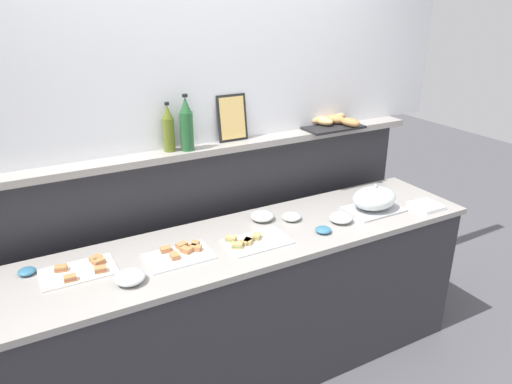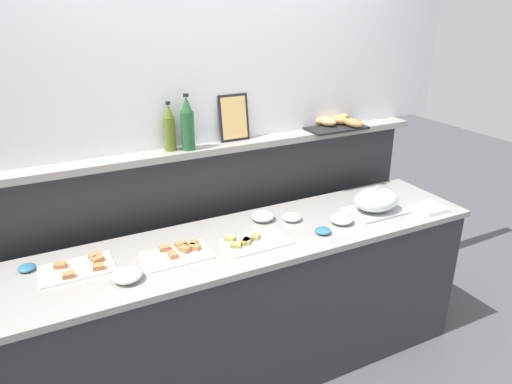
% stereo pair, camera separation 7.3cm
% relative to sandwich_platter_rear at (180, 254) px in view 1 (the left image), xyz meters
% --- Properties ---
extents(ground_plane, '(12.00, 12.00, 0.00)m').
position_rel_sandwich_platter_rear_xyz_m(ground_plane, '(0.38, 0.61, -0.95)').
color(ground_plane, '#4C4C51').
extents(buffet_counter, '(2.79, 0.64, 0.94)m').
position_rel_sandwich_platter_rear_xyz_m(buffet_counter, '(0.38, 0.01, -0.48)').
color(buffet_counter, '#2D2D33').
rests_on(buffet_counter, ground_plane).
extents(back_ledge_unit, '(2.88, 0.22, 1.35)m').
position_rel_sandwich_platter_rear_xyz_m(back_ledge_unit, '(0.38, 0.51, -0.24)').
color(back_ledge_unit, '#2D2D33').
rests_on(back_ledge_unit, ground_plane).
extents(upper_wall_panel, '(3.48, 0.08, 1.25)m').
position_rel_sandwich_platter_rear_xyz_m(upper_wall_panel, '(0.38, 0.53, 1.03)').
color(upper_wall_panel, white).
rests_on(upper_wall_panel, back_ledge_unit).
extents(sandwich_platter_rear, '(0.33, 0.21, 0.04)m').
position_rel_sandwich_platter_rear_xyz_m(sandwich_platter_rear, '(0.00, 0.00, 0.00)').
color(sandwich_platter_rear, white).
rests_on(sandwich_platter_rear, buffet_counter).
extents(sandwich_platter_side, '(0.35, 0.21, 0.04)m').
position_rel_sandwich_platter_rear_xyz_m(sandwich_platter_side, '(0.39, -0.06, -0.00)').
color(sandwich_platter_side, silver).
rests_on(sandwich_platter_side, buffet_counter).
extents(sandwich_platter_front, '(0.35, 0.21, 0.04)m').
position_rel_sandwich_platter_rear_xyz_m(sandwich_platter_front, '(-0.47, 0.08, -0.00)').
color(sandwich_platter_front, white).
rests_on(sandwich_platter_front, buffet_counter).
extents(serving_cloche, '(0.34, 0.24, 0.17)m').
position_rel_sandwich_platter_rear_xyz_m(serving_cloche, '(1.24, -0.04, 0.06)').
color(serving_cloche, '#B7BABF').
rests_on(serving_cloche, buffet_counter).
extents(glass_bowl_large, '(0.14, 0.14, 0.06)m').
position_rel_sandwich_platter_rear_xyz_m(glass_bowl_large, '(-0.29, -0.12, 0.01)').
color(glass_bowl_large, silver).
rests_on(glass_bowl_large, buffet_counter).
extents(glass_bowl_medium, '(0.14, 0.14, 0.05)m').
position_rel_sandwich_platter_rear_xyz_m(glass_bowl_medium, '(0.96, -0.08, 0.01)').
color(glass_bowl_medium, silver).
rests_on(glass_bowl_medium, buffet_counter).
extents(glass_bowl_small, '(0.14, 0.14, 0.06)m').
position_rel_sandwich_platter_rear_xyz_m(glass_bowl_small, '(0.57, 0.17, 0.01)').
color(glass_bowl_small, silver).
rests_on(glass_bowl_small, buffet_counter).
extents(glass_bowl_extra, '(0.11, 0.11, 0.04)m').
position_rel_sandwich_platter_rear_xyz_m(glass_bowl_extra, '(0.72, 0.08, 0.01)').
color(glass_bowl_extra, silver).
rests_on(glass_bowl_extra, buffet_counter).
extents(condiment_bowl_red, '(0.08, 0.08, 0.03)m').
position_rel_sandwich_platter_rear_xyz_m(condiment_bowl_red, '(-0.70, 0.19, 0.00)').
color(condiment_bowl_red, teal).
rests_on(condiment_bowl_red, buffet_counter).
extents(condiment_bowl_teal, '(0.09, 0.09, 0.03)m').
position_rel_sandwich_platter_rear_xyz_m(condiment_bowl_teal, '(0.79, -0.14, 0.00)').
color(condiment_bowl_teal, teal).
rests_on(condiment_bowl_teal, buffet_counter).
extents(napkin_stack, '(0.17, 0.17, 0.02)m').
position_rel_sandwich_platter_rear_xyz_m(napkin_stack, '(1.56, -0.17, 0.00)').
color(napkin_stack, white).
rests_on(napkin_stack, buffet_counter).
extents(wine_bottle_green, '(0.08, 0.08, 0.32)m').
position_rel_sandwich_platter_rear_xyz_m(wine_bottle_green, '(0.22, 0.42, 0.55)').
color(wine_bottle_green, '#23562D').
rests_on(wine_bottle_green, back_ledge_unit).
extents(olive_oil_bottle, '(0.06, 0.06, 0.28)m').
position_rel_sandwich_platter_rear_xyz_m(olive_oil_bottle, '(0.13, 0.45, 0.53)').
color(olive_oil_bottle, '#56661E').
rests_on(olive_oil_bottle, back_ledge_unit).
extents(bread_basket, '(0.41, 0.32, 0.08)m').
position_rel_sandwich_platter_rear_xyz_m(bread_basket, '(1.27, 0.45, 0.44)').
color(bread_basket, black).
rests_on(bread_basket, back_ledge_unit).
extents(framed_picture, '(0.19, 0.05, 0.28)m').
position_rel_sandwich_platter_rear_xyz_m(framed_picture, '(0.53, 0.47, 0.54)').
color(framed_picture, black).
rests_on(framed_picture, back_ledge_unit).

